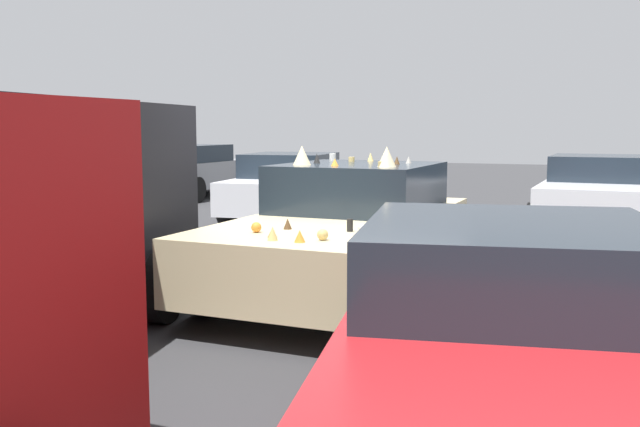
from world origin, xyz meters
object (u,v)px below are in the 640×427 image
art_car_decorated (348,230)px  parked_sedan_row_back_far (292,186)px  parked_sedan_behind_right (192,170)px  parked_sedan_row_back_center (600,196)px  parked_sedan_far_right (514,348)px

art_car_decorated → parked_sedan_row_back_far: 6.57m
art_car_decorated → parked_sedan_behind_right: art_car_decorated is taller
parked_sedan_row_back_center → parked_sedan_behind_right: bearing=-105.9°
parked_sedan_row_back_far → parked_sedan_behind_right: (3.13, 4.40, 0.04)m
parked_sedan_row_back_far → parked_sedan_row_back_center: bearing=-99.1°
parked_sedan_far_right → parked_sedan_row_back_center: 9.19m
parked_sedan_row_back_center → parked_sedan_behind_right: (3.33, 10.32, 0.01)m
art_car_decorated → parked_sedan_behind_right: 11.70m
parked_sedan_row_back_center → parked_sedan_behind_right: 10.84m
parked_sedan_behind_right → parked_sedan_row_back_far: bearing=-125.8°
art_car_decorated → parked_sedan_row_back_center: bearing=155.4°
art_car_decorated → parked_sedan_behind_right: size_ratio=1.12×
parked_sedan_row_back_center → parked_sedan_far_right: bearing=-0.4°
parked_sedan_behind_right → art_car_decorated: bearing=-139.3°
parked_sedan_far_right → parked_sedan_behind_right: parked_sedan_behind_right is taller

